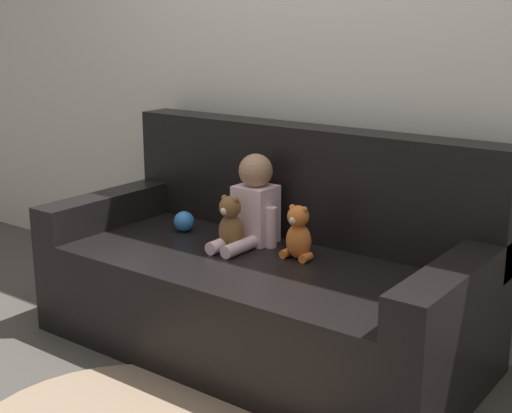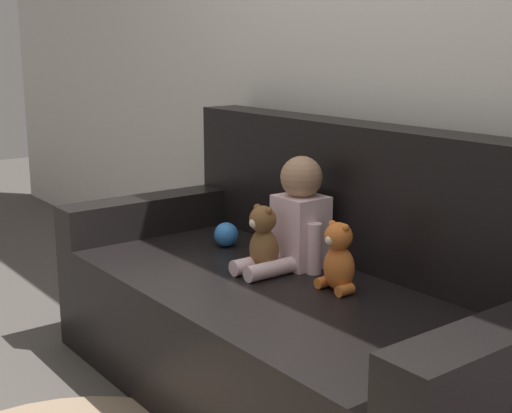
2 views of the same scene
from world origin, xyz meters
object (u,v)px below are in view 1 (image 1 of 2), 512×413
at_px(person_baby, 253,206).
at_px(teddy_bear_brown, 231,223).
at_px(couch, 268,277).
at_px(plush_toy_side, 298,234).
at_px(toy_ball, 184,221).

xyz_separation_m(person_baby, teddy_bear_brown, (-0.02, -0.14, -0.05)).
relative_size(couch, teddy_bear_brown, 7.82).
bearing_deg(plush_toy_side, toy_ball, 179.42).
xyz_separation_m(person_baby, plush_toy_side, (0.29, -0.06, -0.06)).
relative_size(person_baby, teddy_bear_brown, 1.66).
distance_m(person_baby, teddy_bear_brown, 0.15).
distance_m(teddy_bear_brown, plush_toy_side, 0.32).
height_order(couch, teddy_bear_brown, couch).
bearing_deg(teddy_bear_brown, person_baby, 82.06).
height_order(couch, toy_ball, couch).
height_order(teddy_bear_brown, plush_toy_side, teddy_bear_brown).
bearing_deg(toy_ball, teddy_bear_brown, -13.20).
bearing_deg(couch, plush_toy_side, 3.09).
xyz_separation_m(person_baby, toy_ball, (-0.38, -0.05, -0.13)).
bearing_deg(person_baby, toy_ball, -171.80).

